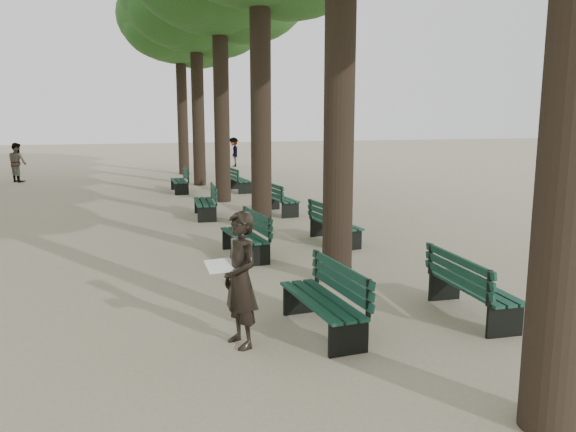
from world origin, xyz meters
name	(u,v)px	position (x,y,z in m)	size (l,w,h in m)	color
ground	(318,360)	(0.00, 0.00, 0.00)	(120.00, 120.00, 0.00)	tan
tree_central_5	(179,17)	(1.50, 23.00, 7.65)	(6.00, 6.00, 9.95)	#33261C
bench_left_0	(322,313)	(0.37, 0.81, 0.27)	(0.65, 1.82, 0.92)	black
bench_left_1	(245,244)	(0.37, 5.17, 0.27)	(0.70, 1.84, 0.92)	black
bench_left_2	(205,208)	(0.37, 10.04, 0.27)	(0.74, 1.85, 0.92)	black
bench_left_3	(179,185)	(0.37, 15.85, 0.27)	(0.62, 1.81, 0.92)	black
bench_right_0	(472,298)	(2.63, 0.71, 0.27)	(0.70, 1.84, 0.92)	black
bench_right_1	(335,231)	(2.63, 5.81, 0.27)	(0.68, 1.83, 0.92)	black
bench_right_2	(281,205)	(2.63, 10.00, 0.27)	(0.68, 1.83, 0.92)	black
bench_right_3	(240,184)	(2.63, 15.43, 0.27)	(0.63, 1.82, 0.92)	black
man_with_map	(240,280)	(-0.75, 0.72, 0.86)	(0.69, 0.75, 1.71)	black
pedestrian_a	(17,162)	(-6.04, 21.68, 0.88)	(0.85, 0.35, 1.75)	#262628
pedestrian_b	(234,152)	(4.88, 26.57, 0.85)	(1.10, 0.34, 1.71)	#262628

